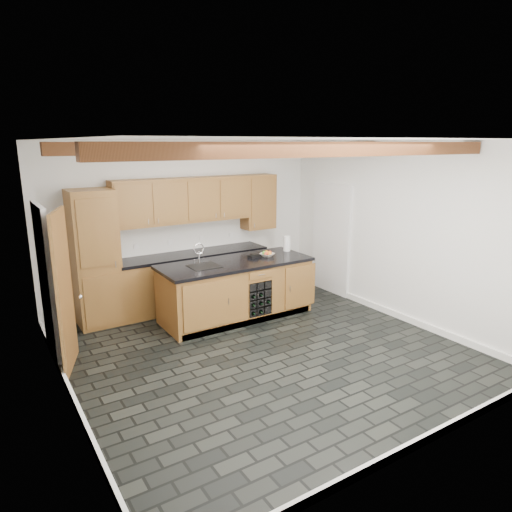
# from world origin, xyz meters

# --- Properties ---
(ground) EXTENTS (5.00, 5.00, 0.00)m
(ground) POSITION_xyz_m (0.00, 0.00, 0.00)
(ground) COLOR black
(ground) RESTS_ON ground
(room_shell) EXTENTS (5.01, 5.00, 5.00)m
(room_shell) POSITION_xyz_m (-0.09, 0.53, 1.53)
(room_shell) COLOR white
(room_shell) RESTS_ON ground
(back_cabinetry) EXTENTS (3.65, 0.62, 2.20)m
(back_cabinetry) POSITION_xyz_m (-0.38, 2.24, 0.98)
(back_cabinetry) COLOR olive
(back_cabinetry) RESTS_ON ground
(island) EXTENTS (2.48, 0.96, 0.93)m
(island) POSITION_xyz_m (0.31, 1.28, 0.46)
(island) COLOR olive
(island) RESTS_ON ground
(faucet) EXTENTS (0.45, 0.40, 0.34)m
(faucet) POSITION_xyz_m (-0.25, 1.33, 0.96)
(faucet) COLOR black
(faucet) RESTS_ON island
(kitchen_scale) EXTENTS (0.22, 0.14, 0.06)m
(kitchen_scale) POSITION_xyz_m (0.69, 1.36, 0.96)
(kitchen_scale) COLOR black
(kitchen_scale) RESTS_ON island
(fruit_bowl) EXTENTS (0.29, 0.29, 0.06)m
(fruit_bowl) POSITION_xyz_m (0.90, 1.30, 0.96)
(fruit_bowl) COLOR beige
(fruit_bowl) RESTS_ON island
(fruit_cluster) EXTENTS (0.16, 0.17, 0.07)m
(fruit_cluster) POSITION_xyz_m (0.90, 1.30, 0.99)
(fruit_cluster) COLOR #B13217
(fruit_cluster) RESTS_ON fruit_bowl
(paper_towel) EXTENTS (0.12, 0.12, 0.26)m
(paper_towel) POSITION_xyz_m (1.42, 1.46, 1.06)
(paper_towel) COLOR white
(paper_towel) RESTS_ON island
(mug) EXTENTS (0.11, 0.11, 0.09)m
(mug) POSITION_xyz_m (-1.30, 2.32, 0.98)
(mug) COLOR white
(mug) RESTS_ON back_cabinetry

